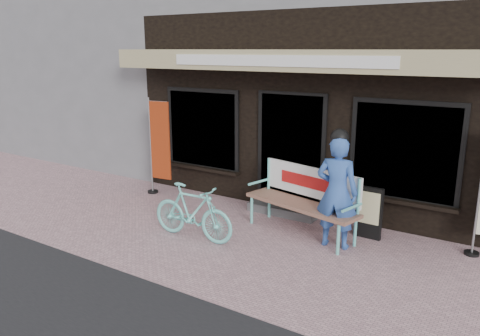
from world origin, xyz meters
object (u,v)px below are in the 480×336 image
Objects in this scene: person at (337,190)px; bench at (305,195)px; menu_stand at (369,212)px; bicycle at (193,212)px; nobori_red at (159,146)px.

bench is at bearing 151.56° from person.
bicycle is at bearing -144.42° from menu_stand.
nobori_red is (-4.04, 0.56, 0.13)m from person.
nobori_red is at bearing 165.64° from person.
person is 4.08m from nobori_red.
bicycle is 1.75× the size of menu_stand.
bench reaches higher than menu_stand.
nobori_red is at bearing 51.91° from bicycle.
bicycle is 2.59m from nobori_red.
person is 0.91× the size of nobori_red.
person reaches higher than bicycle.
nobori_red reaches higher than bench.
menu_stand is (0.33, 0.58, -0.46)m from person.
nobori_red is at bearing -177.14° from menu_stand.
nobori_red reaches higher than person.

